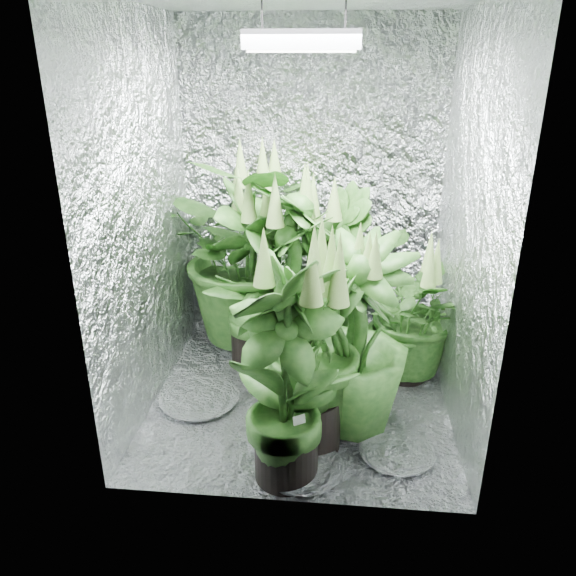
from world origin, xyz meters
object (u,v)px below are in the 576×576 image
(plant_g, at_px, (310,353))
(plant_h, at_px, (354,337))
(circulation_fan, at_px, (404,334))
(grow_lamp, at_px, (303,41))
(plant_d, at_px, (296,284))
(plant_f, at_px, (286,372))
(plant_c, at_px, (330,277))
(plant_a, at_px, (252,251))
(plant_b, at_px, (254,278))
(plant_e, at_px, (410,313))

(plant_g, relative_size, plant_h, 1.03)
(circulation_fan, bearing_deg, grow_lamp, -127.13)
(plant_d, bearing_deg, plant_f, -87.62)
(plant_c, distance_m, plant_f, 1.15)
(plant_a, distance_m, circulation_fan, 1.10)
(plant_c, height_order, circulation_fan, plant_c)
(plant_g, distance_m, circulation_fan, 1.18)
(plant_c, relative_size, plant_d, 0.93)
(plant_c, xyz_separation_m, plant_d, (-0.19, -0.23, 0.04))
(plant_d, relative_size, plant_f, 1.06)
(plant_b, relative_size, plant_d, 0.98)
(plant_e, bearing_deg, plant_g, -127.32)
(plant_e, bearing_deg, plant_d, -178.16)
(grow_lamp, bearing_deg, plant_f, -91.12)
(plant_a, xyz_separation_m, circulation_fan, (0.98, -0.07, -0.50))
(circulation_fan, bearing_deg, plant_f, -107.22)
(circulation_fan, bearing_deg, plant_d, -145.40)
(plant_b, xyz_separation_m, plant_h, (0.58, -0.59, -0.05))
(grow_lamp, relative_size, plant_f, 0.43)
(plant_a, height_order, circulation_fan, plant_a)
(plant_g, relative_size, circulation_fan, 3.47)
(plant_f, height_order, plant_h, plant_f)
(plant_b, xyz_separation_m, plant_f, (0.29, -1.01, -0.02))
(plant_a, xyz_separation_m, plant_d, (0.31, -0.37, -0.06))
(plant_d, relative_size, plant_h, 1.14)
(grow_lamp, relative_size, plant_d, 0.41)
(plant_a, distance_m, plant_g, 1.14)
(plant_g, bearing_deg, plant_a, 112.32)
(plant_d, xyz_separation_m, plant_h, (0.33, -0.49, -0.07))
(plant_b, relative_size, plant_c, 1.05)
(grow_lamp, height_order, plant_e, grow_lamp)
(plant_b, distance_m, circulation_fan, 1.04)
(plant_f, xyz_separation_m, plant_g, (0.09, 0.23, -0.03))
(grow_lamp, height_order, plant_f, grow_lamp)
(plant_f, bearing_deg, plant_e, 56.45)
(grow_lamp, height_order, plant_d, grow_lamp)
(plant_a, relative_size, plant_b, 1.21)
(plant_a, distance_m, plant_d, 0.49)
(plant_b, bearing_deg, circulation_fan, 11.95)
(plant_f, xyz_separation_m, plant_h, (0.29, 0.42, -0.04))
(plant_a, relative_size, plant_c, 1.26)
(grow_lamp, distance_m, plant_c, 1.40)
(plant_b, bearing_deg, plant_f, -73.89)
(plant_a, bearing_deg, plant_f, -74.99)
(plant_b, bearing_deg, grow_lamp, -50.61)
(plant_f, distance_m, plant_g, 0.25)
(plant_f, xyz_separation_m, circulation_fan, (0.63, 1.21, -0.40))
(plant_h, bearing_deg, plant_b, 134.40)
(plant_h, height_order, circulation_fan, plant_h)
(grow_lamp, bearing_deg, plant_e, 25.49)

